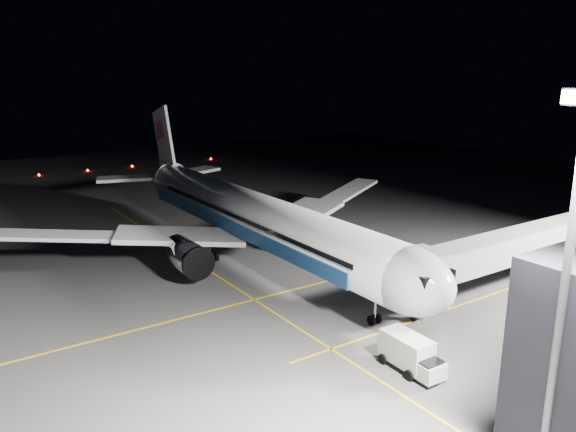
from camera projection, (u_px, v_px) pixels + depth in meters
The scene contains 13 objects.
ground at pixel (255, 260), 65.46m from camera, with size 200.00×200.00×0.00m, color #4C4C4F.
guide_line_main at pixel (305, 287), 57.43m from camera, with size 0.25×80.00×0.01m, color gold.
guide_line_cross at pixel (208, 270), 62.22m from camera, with size 70.00×0.25×0.01m, color gold.
guide_line_side at pixel (464, 304), 53.20m from camera, with size 0.25×40.00×0.01m, color gold.
airliner at pixel (249, 216), 65.03m from camera, with size 61.48×54.22×16.64m.
jet_bridge at pixel (520, 244), 56.40m from camera, with size 3.60×34.40×6.30m.
floodlight_mast_south at pixel (567, 265), 26.99m from camera, with size 2.40×0.67×20.70m.
taxiway_lights at pixel (88, 170), 123.22m from camera, with size 0.44×60.44×0.44m.
service_truck at pixel (411, 354), 41.00m from camera, with size 5.21×2.42×2.63m.
baggage_tug at pixel (300, 212), 84.07m from camera, with size 3.16×2.77×1.97m.
safety_cone_a at pixel (348, 251), 68.06m from camera, with size 0.40×0.40×0.60m, color #D85F09.
safety_cone_b at pixel (318, 261), 64.34m from camera, with size 0.41×0.41×0.62m, color #D85F09.
safety_cone_c at pixel (256, 237), 73.82m from camera, with size 0.35×0.35×0.53m, color #D85F09.
Camera 1 is at (53.66, -31.43, 21.45)m, focal length 35.00 mm.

